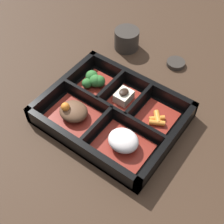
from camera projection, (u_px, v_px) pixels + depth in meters
ground_plane at (112, 119)px, 0.73m from camera, size 3.00×3.00×0.00m
bento_base at (112, 117)px, 0.73m from camera, size 0.31×0.25×0.01m
bento_rim at (112, 112)px, 0.72m from camera, size 0.31×0.25×0.05m
bowl_rice at (123, 142)px, 0.66m from camera, size 0.12×0.09×0.04m
bowl_stew at (73, 113)px, 0.71m from camera, size 0.12×0.09×0.05m
bowl_carrots at (156, 118)px, 0.72m from camera, size 0.08×0.09×0.02m
bowl_tofu at (124, 98)px, 0.75m from camera, size 0.06×0.09×0.04m
bowl_greens at (94, 81)px, 0.78m from camera, size 0.07×0.09×0.04m
tea_cup at (127, 39)px, 0.87m from camera, size 0.07×0.07×0.06m
sauce_dish at (176, 63)px, 0.85m from camera, size 0.05×0.05×0.01m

